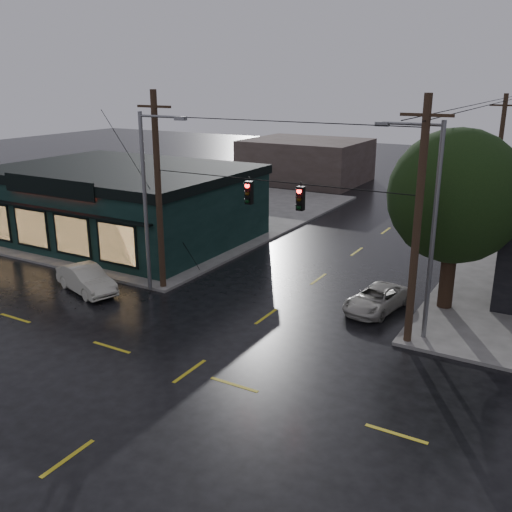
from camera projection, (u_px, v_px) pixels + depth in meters
The scene contains 13 objects.
ground_plane at pixel (190, 371), 21.68m from camera, with size 160.00×160.00×0.00m, color black.
sidewalk_nw at pixel (139, 210), 47.73m from camera, with size 28.00×28.00×0.15m, color #5F5D59.
pizza_shop at pixel (123, 202), 38.77m from camera, with size 16.30×12.34×4.90m.
corner_tree at pixel (456, 197), 25.85m from camera, with size 6.15×6.15×8.47m.
utility_pole_nw at pixel (163, 289), 30.15m from camera, with size 2.00×0.32×10.15m, color black, non-canonical shape.
utility_pole_ne at pixel (407, 343), 23.95m from camera, with size 2.00×0.32×10.15m, color black, non-canonical shape.
utility_pole_far_a at pixel (489, 230), 41.72m from camera, with size 2.00×0.32×9.65m, color black, non-canonical shape.
span_signal_assembly at pixel (274, 195), 25.30m from camera, with size 13.00×0.48×1.23m.
streetlight_nw at pixel (150, 292), 29.72m from camera, with size 5.40×0.30×9.15m, color gray, non-canonical shape.
streetlight_ne at pixel (423, 340), 24.29m from camera, with size 5.40×0.30×9.15m, color gray, non-canonical shape.
bg_building_west at pixel (306, 161), 60.75m from camera, with size 12.00×10.00×4.40m, color #3E322D.
sedan_cream at pixel (86, 279), 29.51m from camera, with size 1.47×4.21×1.39m, color beige.
suv_silver at pixel (376, 299), 27.22m from camera, with size 1.89×4.10×1.14m, color #B2B0A4.
Camera 1 is at (11.88, -15.51, 10.69)m, focal length 40.00 mm.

